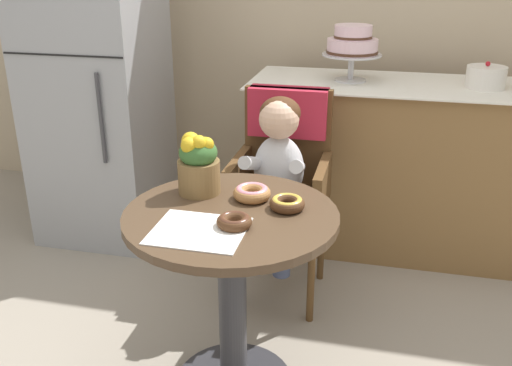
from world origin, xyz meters
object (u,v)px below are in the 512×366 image
at_px(refrigerator, 97,86).
at_px(seated_child, 277,164).
at_px(wicker_chair, 284,161).
at_px(donut_front, 234,221).
at_px(donut_mid, 252,192).
at_px(donut_side, 287,203).
at_px(tiered_cake_stand, 352,45).
at_px(cafe_table, 232,268).
at_px(round_layer_cake, 486,77).
at_px(flower_vase, 198,162).

bearing_deg(refrigerator, seated_child, -25.05).
xyz_separation_m(wicker_chair, donut_front, (0.00, -0.85, 0.10)).
distance_m(seated_child, donut_mid, 0.47).
distance_m(donut_side, refrigerator, 1.61).
relative_size(donut_mid, tiered_cake_stand, 0.44).
relative_size(cafe_table, seated_child, 0.99).
height_order(cafe_table, tiered_cake_stand, tiered_cake_stand).
xyz_separation_m(wicker_chair, seated_child, (-0.00, -0.16, 0.04)).
bearing_deg(seated_child, wicker_chair, 90.00).
bearing_deg(donut_front, donut_side, 51.22).
height_order(donut_side, round_layer_cake, round_layer_cake).
xyz_separation_m(cafe_table, round_layer_cake, (0.93, 1.29, 0.44)).
height_order(cafe_table, round_layer_cake, round_layer_cake).
height_order(cafe_table, refrigerator, refrigerator).
height_order(donut_front, tiered_cake_stand, tiered_cake_stand).
xyz_separation_m(cafe_table, donut_front, (0.04, -0.10, 0.23)).
bearing_deg(donut_mid, donut_side, -21.89).
height_order(donut_front, refrigerator, refrigerator).
bearing_deg(donut_front, tiered_cake_stand, 80.46).
xyz_separation_m(wicker_chair, tiered_cake_stand, (0.24, 0.55, 0.44)).
distance_m(tiered_cake_stand, round_layer_cake, 0.66).
relative_size(cafe_table, donut_mid, 5.48).
distance_m(donut_front, donut_side, 0.22).
height_order(donut_side, flower_vase, flower_vase).
bearing_deg(seated_child, donut_front, -89.87).
xyz_separation_m(donut_mid, round_layer_cake, (0.88, 1.17, 0.21)).
bearing_deg(round_layer_cake, wicker_chair, -148.42).
xyz_separation_m(flower_vase, tiered_cake_stand, (0.43, 1.16, 0.25)).
relative_size(donut_mid, flower_vase, 0.59).
distance_m(wicker_chair, round_layer_cake, 1.09).
bearing_deg(flower_vase, wicker_chair, 72.33).
xyz_separation_m(donut_front, donut_side, (0.14, 0.17, 0.00)).
xyz_separation_m(seated_child, flower_vase, (-0.19, -0.45, 0.16)).
height_order(cafe_table, donut_side, donut_side).
relative_size(donut_front, refrigerator, 0.07).
bearing_deg(refrigerator, tiered_cake_stand, 8.59).
xyz_separation_m(donut_side, tiered_cake_stand, (0.10, 1.23, 0.34)).
relative_size(wicker_chair, donut_side, 7.99).
height_order(seated_child, round_layer_cake, round_layer_cake).
xyz_separation_m(seated_child, tiered_cake_stand, (0.24, 0.71, 0.41)).
distance_m(wicker_chair, tiered_cake_stand, 0.75).
bearing_deg(seated_child, flower_vase, -113.17).
bearing_deg(cafe_table, donut_side, 21.15).
bearing_deg(tiered_cake_stand, refrigerator, -171.41).
height_order(donut_mid, donut_side, donut_mid).
distance_m(wicker_chair, flower_vase, 0.67).
relative_size(wicker_chair, refrigerator, 0.56).
distance_m(cafe_table, wicker_chair, 0.76).
distance_m(donut_front, round_layer_cake, 1.67).
distance_m(flower_vase, refrigerator, 1.31).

